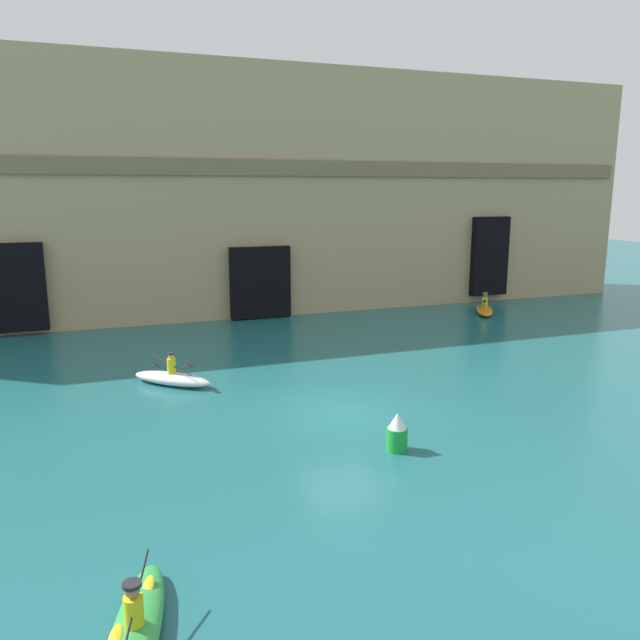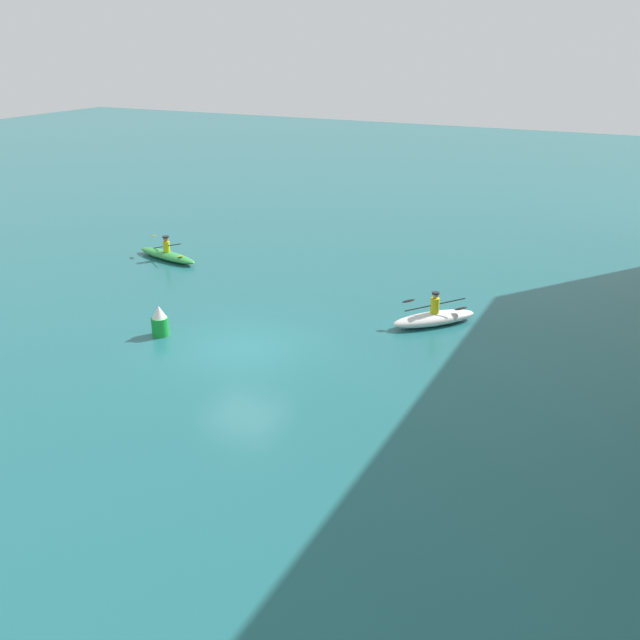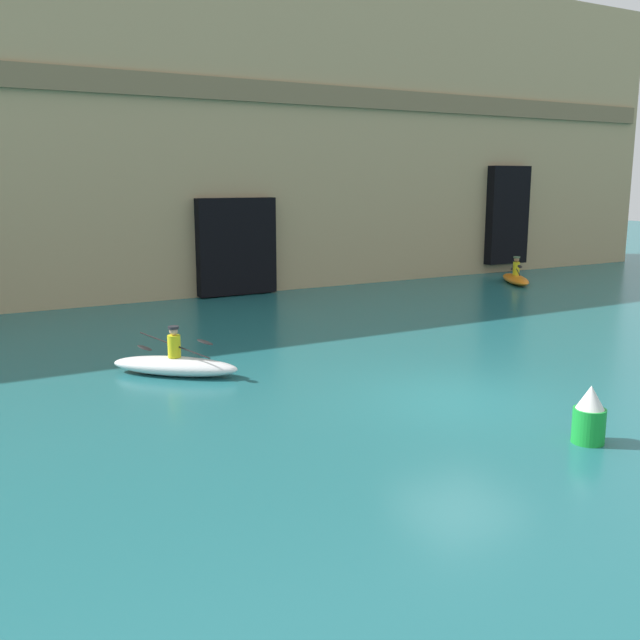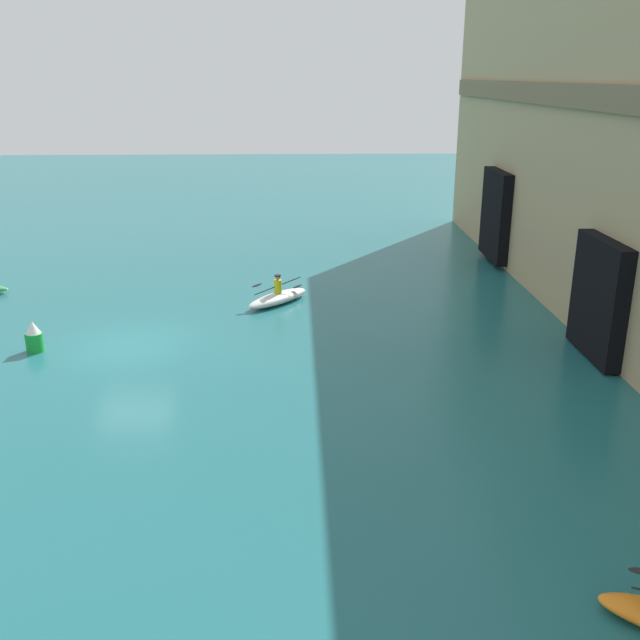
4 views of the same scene
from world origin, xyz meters
TOP-DOWN VIEW (x-y plane):
  - ground_plane at (0.00, 0.00)m, footprint 120.00×120.00m
  - kayak_white at (-4.50, 4.80)m, footprint 2.83×2.70m
  - marker_buoy at (0.31, -2.95)m, footprint 0.56×0.56m

SIDE VIEW (x-z plane):
  - ground_plane at x=0.00m, z-range 0.00..0.00m
  - kayak_white at x=-4.50m, z-range -0.33..0.83m
  - marker_buoy at x=0.31m, z-range -0.04..0.99m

